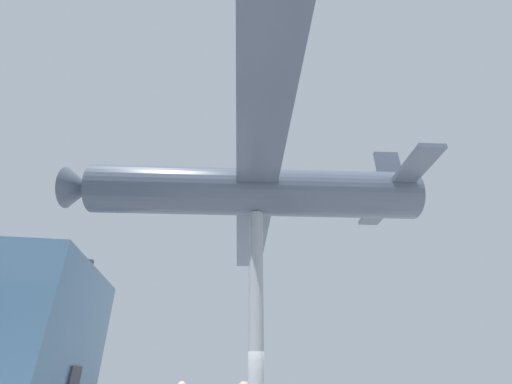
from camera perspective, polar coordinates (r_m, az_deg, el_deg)
support_pylon_central at (r=12.95m, az=-0.00°, el=-19.16°), size 0.54×0.54×7.66m
suspended_airplane at (r=14.55m, az=-0.84°, el=0.05°), size 21.39×15.18×3.24m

